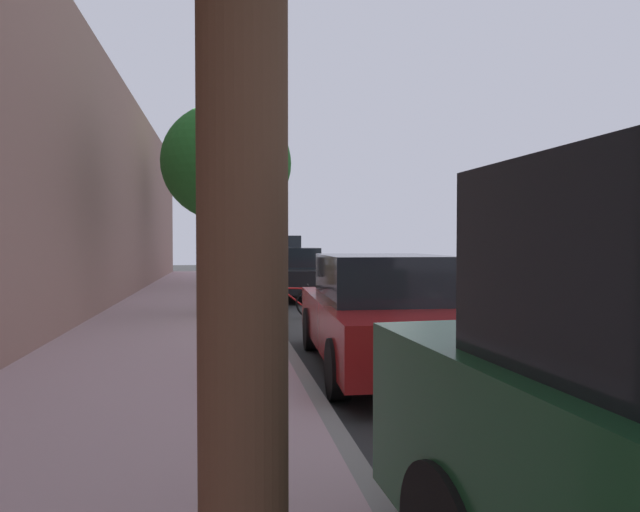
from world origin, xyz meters
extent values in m
plane|color=#2C2C2C|center=(0.00, 0.00, 0.00)|extent=(60.08, 60.08, 0.00)
cube|color=#AF9094|center=(3.68, 0.00, 0.07)|extent=(3.52, 37.55, 0.14)
cube|color=gray|center=(1.84, 0.00, 0.07)|extent=(0.16, 37.55, 0.14)
cube|color=white|center=(-2.68, -17.68, 0.00)|extent=(0.14, 2.20, 0.01)
cube|color=white|center=(-2.68, -13.48, 0.00)|extent=(0.14, 2.20, 0.01)
cube|color=white|center=(-2.68, -9.28, 0.00)|extent=(0.14, 2.20, 0.01)
cube|color=white|center=(-2.68, -5.08, 0.00)|extent=(0.14, 2.20, 0.01)
cube|color=white|center=(-2.68, -0.88, 0.00)|extent=(0.14, 2.20, 0.01)
cube|color=white|center=(-2.68, 3.32, 0.00)|extent=(0.14, 2.20, 0.01)
cube|color=white|center=(0.37, 0.00, 0.00)|extent=(0.12, 37.55, 0.01)
cube|color=#966E62|center=(5.69, 0.00, 3.05)|extent=(0.50, 37.55, 6.10)
cube|color=navy|center=(0.63, -11.97, 0.75)|extent=(2.05, 5.33, 0.80)
cube|color=black|center=(0.62, -11.04, 1.55)|extent=(1.75, 1.53, 0.80)
cube|color=navy|center=(0.65, -13.16, 1.21)|extent=(1.91, 2.68, 0.12)
cylinder|color=black|center=(1.51, -10.31, 0.40)|extent=(0.23, 0.80, 0.80)
cylinder|color=black|center=(-0.30, -10.34, 0.40)|extent=(0.23, 0.80, 0.80)
cylinder|color=black|center=(1.56, -13.59, 0.40)|extent=(0.23, 0.80, 0.80)
cylinder|color=black|center=(-0.24, -13.62, 0.40)|extent=(0.23, 0.80, 0.80)
cube|color=black|center=(0.73, -5.28, 0.60)|extent=(2.01, 4.49, 0.64)
cube|color=black|center=(0.73, -5.28, 1.22)|extent=(1.67, 2.19, 0.60)
cylinder|color=black|center=(1.62, -3.96, 0.33)|extent=(0.26, 0.67, 0.66)
cylinder|color=black|center=(0.00, -3.87, 0.33)|extent=(0.26, 0.67, 0.66)
cylinder|color=black|center=(1.46, -6.69, 0.33)|extent=(0.26, 0.67, 0.66)
cylinder|color=black|center=(-0.15, -6.59, 0.33)|extent=(0.26, 0.67, 0.66)
cube|color=maroon|center=(0.68, 4.15, 0.60)|extent=(1.99, 4.49, 0.64)
cube|color=black|center=(0.68, 4.15, 1.22)|extent=(1.66, 2.18, 0.60)
cylinder|color=black|center=(1.56, 5.47, 0.33)|extent=(0.25, 0.67, 0.66)
cylinder|color=black|center=(-0.06, 5.55, 0.33)|extent=(0.25, 0.67, 0.66)
cylinder|color=black|center=(1.42, 2.74, 0.33)|extent=(0.25, 0.67, 0.66)
cylinder|color=black|center=(-0.20, 2.83, 0.33)|extent=(0.25, 0.67, 0.66)
torus|color=black|center=(0.86, -0.74, 0.35)|extent=(0.70, 0.11, 0.70)
torus|color=black|center=(1.89, -0.84, 0.35)|extent=(0.70, 0.11, 0.70)
cylinder|color=#A51414|center=(1.24, -0.78, 0.44)|extent=(0.65, 0.09, 0.52)
cylinder|color=#A51414|center=(1.61, -0.81, 0.43)|extent=(0.14, 0.05, 0.48)
cylinder|color=#A51414|center=(1.30, -0.78, 0.67)|extent=(0.73, 0.10, 0.05)
cylinder|color=#A51414|center=(1.72, -0.82, 0.27)|extent=(0.36, 0.07, 0.19)
cylinder|color=#A51414|center=(1.78, -0.82, 0.51)|extent=(0.27, 0.06, 0.34)
cylinder|color=#A51414|center=(0.90, -0.74, 0.52)|extent=(0.12, 0.05, 0.34)
cube|color=black|center=(1.66, -0.81, 0.71)|extent=(0.25, 0.12, 0.05)
cylinder|color=black|center=(0.93, -0.75, 0.74)|extent=(0.07, 0.46, 0.03)
cylinder|color=#C6B284|center=(1.57, -1.14, 0.41)|extent=(0.15, 0.15, 0.81)
cylinder|color=#C6B284|center=(1.58, -1.34, 0.41)|extent=(0.15, 0.15, 0.81)
cube|color=white|center=(1.57, -1.24, 1.10)|extent=(0.26, 0.40, 0.58)
cylinder|color=white|center=(1.55, -0.98, 1.07)|extent=(0.10, 0.10, 0.55)
cylinder|color=white|center=(1.60, -1.50, 1.07)|extent=(0.10, 0.10, 0.55)
sphere|color=tan|center=(1.57, -1.24, 1.50)|extent=(0.23, 0.23, 0.23)
sphere|color=navy|center=(1.57, -1.24, 1.54)|extent=(0.26, 0.26, 0.26)
cube|color=black|center=(1.77, -1.22, 1.12)|extent=(0.21, 0.32, 0.44)
cylinder|color=brown|center=(2.69, -8.71, 1.75)|extent=(0.40, 0.40, 3.21)
ellipsoid|color=#4C811E|center=(2.69, -8.71, 4.17)|extent=(2.96, 2.96, 2.45)
cylinder|color=brown|center=(2.69, -0.66, 1.38)|extent=(0.45, 0.45, 2.48)
ellipsoid|color=#206122|center=(2.69, -0.66, 3.37)|extent=(2.74, 2.74, 2.50)
cylinder|color=brown|center=(2.69, 9.21, 1.79)|extent=(0.33, 0.33, 3.29)
camera|label=1|loc=(2.76, 11.18, 1.69)|focal=30.74mm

